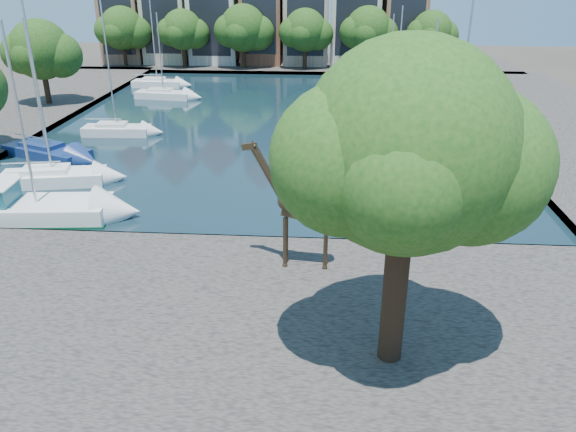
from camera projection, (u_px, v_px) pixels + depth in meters
name	position (u px, v px, depth m)	size (l,w,h in m)	color
ground	(220.00, 243.00, 28.05)	(160.00, 160.00, 0.00)	#38332B
water_basin	(269.00, 122.00, 49.92)	(38.00, 50.00, 0.08)	black
near_quay	(187.00, 319.00, 21.57)	(50.00, 14.00, 0.50)	#4E4943
far_quay	(292.00, 64.00, 79.01)	(60.00, 16.00, 0.50)	#4E4943
right_quay	(558.00, 125.00, 48.21)	(14.00, 52.00, 0.50)	#4E4943
plane_tree	(411.00, 155.00, 16.23)	(8.32, 6.40, 10.62)	#332114
townhouse_west_end	(127.00, 9.00, 77.60)	(5.44, 9.18, 14.93)	#8D654D
townhouse_west_mid	(169.00, 3.00, 76.86)	(5.94, 9.18, 16.79)	#BAB08F
townhouse_west_inner	(216.00, 10.00, 76.80)	(6.43, 9.18, 15.15)	beige
townhouse_center	(263.00, 2.00, 75.96)	(5.44, 9.18, 16.93)	brown
townhouse_east_inner	(307.00, 7.00, 75.83)	(5.94, 9.18, 15.79)	tan
townhouse_east_mid	(355.00, 4.00, 75.26)	(6.43, 9.18, 16.65)	#BEB8A2
townhouse_east_end	(404.00, 12.00, 75.24)	(5.44, 9.18, 14.43)	brown
far_tree_far_west	(123.00, 30.00, 73.40)	(7.28, 5.60, 7.68)	#332114
far_tree_west	(183.00, 31.00, 72.93)	(6.76, 5.20, 7.36)	#332114
far_tree_mid_west	(244.00, 30.00, 72.32)	(7.80, 6.00, 8.00)	#332114
far_tree_mid_east	(306.00, 31.00, 71.87)	(7.02, 5.40, 7.52)	#332114
far_tree_east	(369.00, 31.00, 71.31)	(7.54, 5.80, 7.84)	#332114
far_tree_far_east	(432.00, 33.00, 70.86)	(6.76, 5.20, 7.36)	#332114
side_tree_left_far	(41.00, 52.00, 52.81)	(7.28, 5.60, 7.88)	#332114
giraffe_statue	(300.00, 208.00, 23.95)	(3.90, 0.75, 5.58)	#362A1B
motorsailer	(9.00, 206.00, 30.26)	(10.17, 3.88, 10.30)	white
sailboat_left_a	(53.00, 175.00, 35.33)	(6.60, 3.40, 11.20)	white
sailboat_left_b	(47.00, 149.00, 40.47)	(7.17, 4.91, 9.52)	navy
sailboat_left_c	(116.00, 128.00, 45.75)	(5.42, 2.11, 10.32)	silver
sailboat_left_d	(164.00, 93.00, 58.62)	(5.98, 2.69, 8.50)	silver
sailboat_left_e	(157.00, 82.00, 64.31)	(5.59, 2.02, 11.36)	white
sailboat_right_a	(424.00, 155.00, 39.17)	(6.18, 3.11, 9.64)	silver
sailboat_right_b	(454.00, 156.00, 38.74)	(8.72, 3.38, 13.04)	navy
sailboat_right_c	(396.00, 98.00, 56.54)	(5.69, 2.84, 9.26)	silver
sailboat_right_d	(389.00, 81.00, 64.85)	(5.53, 1.96, 7.89)	silver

